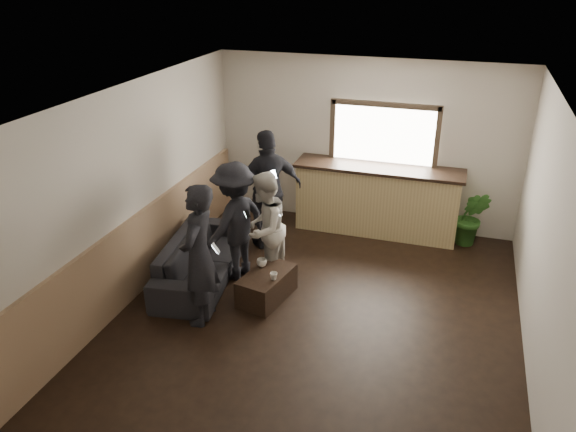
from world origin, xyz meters
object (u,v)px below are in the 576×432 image
(cup_b, at_px, (274,276))
(person_d, at_px, (268,190))
(person_b, at_px, (264,228))
(potted_plant, at_px, (471,218))
(bar_counter, at_px, (377,195))
(person_a, at_px, (199,255))
(sofa, at_px, (202,258))
(person_c, at_px, (235,222))
(coffee_table, at_px, (267,286))
(cup_a, at_px, (262,263))

(cup_b, relative_size, person_d, 0.05)
(person_b, bearing_deg, potted_plant, 129.61)
(bar_counter, distance_m, person_a, 3.61)
(person_b, bearing_deg, sofa, -72.12)
(person_c, bearing_deg, cup_b, 74.41)
(cup_b, height_order, person_c, person_c)
(person_b, distance_m, person_c, 0.42)
(potted_plant, relative_size, person_b, 0.58)
(potted_plant, relative_size, person_d, 0.50)
(coffee_table, height_order, cup_b, cup_b)
(bar_counter, distance_m, person_b, 2.39)
(coffee_table, relative_size, cup_a, 6.32)
(coffee_table, height_order, person_d, person_d)
(potted_plant, distance_m, person_a, 4.48)
(bar_counter, distance_m, cup_b, 2.77)
(bar_counter, xyz_separation_m, sofa, (-2.10, -2.26, -0.33))
(coffee_table, height_order, cup_a, cup_a)
(cup_a, distance_m, person_c, 0.70)
(bar_counter, height_order, cup_b, bar_counter)
(person_b, bearing_deg, cup_a, 15.95)
(person_a, height_order, person_d, person_d)
(sofa, distance_m, cup_b, 1.26)
(bar_counter, relative_size, coffee_table, 3.16)
(cup_b, relative_size, person_a, 0.06)
(person_b, xyz_separation_m, person_d, (-0.30, 1.02, 0.14))
(cup_b, distance_m, person_d, 1.79)
(sofa, xyz_separation_m, potted_plant, (3.60, 2.21, 0.15))
(person_b, bearing_deg, cup_b, 33.59)
(person_a, bearing_deg, person_b, 154.74)
(coffee_table, bearing_deg, person_d, 108.28)
(potted_plant, relative_size, person_a, 0.51)
(bar_counter, relative_size, cup_a, 19.96)
(coffee_table, distance_m, cup_b, 0.30)
(potted_plant, bearing_deg, person_c, -147.38)
(cup_a, distance_m, cup_b, 0.38)
(cup_a, bearing_deg, potted_plant, 40.62)
(person_c, xyz_separation_m, person_d, (0.12, 1.04, 0.09))
(coffee_table, relative_size, person_c, 0.50)
(person_a, height_order, person_b, person_a)
(cup_a, height_order, person_d, person_d)
(sofa, height_order, coffee_table, sofa)
(sofa, distance_m, person_d, 1.51)
(bar_counter, height_order, sofa, bar_counter)
(potted_plant, height_order, person_c, person_c)
(bar_counter, bearing_deg, person_c, -128.66)
(coffee_table, height_order, person_b, person_b)
(sofa, bearing_deg, potted_plant, -66.52)
(cup_a, height_order, person_c, person_c)
(person_a, distance_m, person_c, 1.14)
(bar_counter, relative_size, person_c, 1.57)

